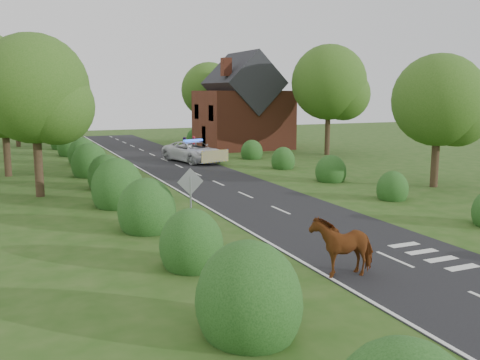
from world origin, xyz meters
name	(u,v)px	position (x,y,z in m)	size (l,w,h in m)	color
ground	(328,231)	(0.00, 0.00, 0.00)	(120.00, 120.00, 0.00)	#254B14
road	(202,176)	(0.00, 15.00, 0.01)	(6.00, 70.00, 0.02)	black
road_markings	(188,182)	(-1.60, 12.93, 0.03)	(4.96, 70.00, 0.01)	white
hedgerow_left	(108,179)	(-6.51, 11.69, 0.75)	(2.75, 50.41, 3.00)	#1A4215
hedgerow_right	(320,170)	(6.60, 11.21, 0.55)	(2.10, 45.78, 2.10)	#1A4215
tree_left_a	(39,93)	(-9.75, 11.86, 5.34)	(5.74, 5.60, 8.38)	#332316
tree_left_b	(7,98)	(-11.25, 19.86, 5.04)	(5.74, 5.60, 8.07)	#332316
tree_left_d	(18,89)	(-10.23, 39.85, 5.64)	(6.15, 6.00, 8.89)	#332316
tree_right_a	(443,104)	(11.23, 5.87, 4.74)	(5.33, 5.20, 7.56)	#332316
tree_right_b	(333,85)	(14.29, 21.84, 5.94)	(6.56, 6.40, 9.40)	#332316
tree_right_c	(212,92)	(9.27, 37.85, 5.34)	(6.15, 6.00, 8.58)	#332316
road_sign	(191,190)	(-5.00, 2.00, 1.65)	(1.06, 0.08, 2.53)	gray
house	(243,109)	(9.49, 30.00, 3.79)	(8.00, 7.40, 9.17)	brown
cow	(342,249)	(-2.33, -4.39, 0.75)	(1.11, 2.10, 1.49)	#623214
police_van	(193,152)	(1.78, 21.97, 0.81)	(4.03, 6.31, 1.76)	silver
pedestrian_red	(194,145)	(3.60, 27.33, 0.78)	(0.57, 0.37, 1.56)	maroon
pedestrian_purple	(184,146)	(2.44, 26.43, 0.79)	(0.77, 0.60, 1.57)	#36164D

